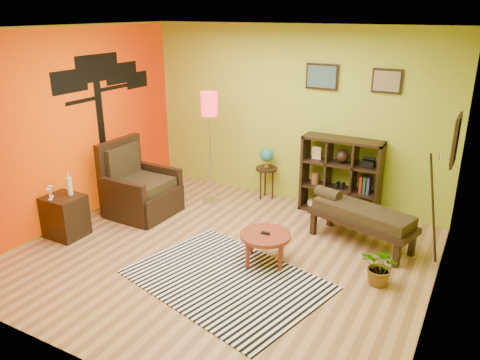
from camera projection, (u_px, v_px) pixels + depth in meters
The scene contains 11 objects.
ground at pixel (222, 256), 6.04m from camera, with size 5.00×5.00×0.00m, color #AB8254.
room_shell at pixel (214, 118), 5.48m from camera, with size 5.04×4.54×2.82m.
zebra_rug at pixel (226, 279), 5.50m from camera, with size 2.22×1.57×0.01m, color white.
coffee_table at pixel (265, 238), 5.78m from camera, with size 0.63×0.63×0.41m.
armchair at pixel (139, 192), 7.22m from camera, with size 0.96×0.97×1.14m.
side_cabinet at pixel (65, 216), 6.48m from camera, with size 0.50×0.46×0.91m.
floor_lamp at pixel (210, 114), 7.25m from camera, with size 0.27×0.27×1.81m.
globe_table at pixel (267, 161), 7.67m from camera, with size 0.36×0.36×0.87m.
cube_shelf at pixel (341, 177), 7.10m from camera, with size 1.20×0.35×1.20m.
bench at pixel (360, 215), 6.22m from camera, with size 1.51×0.89×0.66m.
potted_plant at pixel (381, 270), 5.34m from camera, with size 0.43×0.47×0.37m, color #26661E.
Camera 1 is at (2.76, -4.57, 3.00)m, focal length 35.00 mm.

